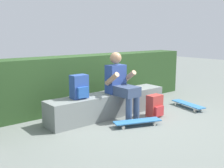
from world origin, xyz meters
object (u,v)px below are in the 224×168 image
at_px(skateboard_beside_bench, 188,104).
at_px(bench_main, 109,104).
at_px(skateboard_near_person, 137,122).
at_px(backpack_on_bench, 79,87).
at_px(person_skater, 121,83).
at_px(backpack_on_ground, 155,106).

bearing_deg(skateboard_beside_bench, bench_main, 158.95).
bearing_deg(skateboard_near_person, backpack_on_bench, 131.26).
height_order(skateboard_beside_bench, backpack_on_bench, backpack_on_bench).
relative_size(skateboard_near_person, backpack_on_bench, 2.05).
bearing_deg(bench_main, backpack_on_bench, -179.16).
relative_size(person_skater, backpack_on_bench, 2.95).
height_order(bench_main, backpack_on_ground, bench_main).
bearing_deg(skateboard_near_person, person_skater, 79.74).
distance_m(skateboard_beside_bench, backpack_on_bench, 2.38).
relative_size(person_skater, backpack_on_ground, 2.95).
relative_size(skateboard_beside_bench, backpack_on_ground, 2.06).
relative_size(bench_main, skateboard_beside_bench, 2.98).
xyz_separation_m(person_skater, skateboard_beside_bench, (1.49, -0.40, -0.56)).
bearing_deg(backpack_on_ground, skateboard_beside_bench, -2.73).
bearing_deg(backpack_on_bench, person_skater, -15.14).
distance_m(skateboard_near_person, backpack_on_ground, 0.66).
relative_size(bench_main, backpack_on_bench, 6.13).
height_order(bench_main, person_skater, person_skater).
height_order(skateboard_near_person, backpack_on_bench, backpack_on_bench).
distance_m(bench_main, skateboard_near_person, 0.76).
xyz_separation_m(bench_main, person_skater, (0.10, -0.21, 0.42)).
height_order(person_skater, backpack_on_bench, person_skater).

